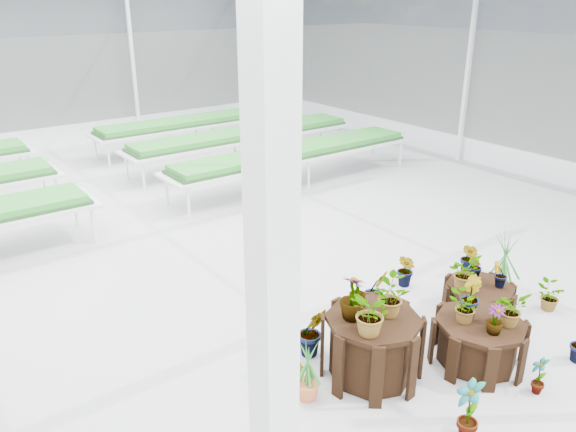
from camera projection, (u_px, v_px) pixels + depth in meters
ground_plane at (285, 338)px, 7.35m from camera, size 24.00×24.00×0.00m
greenhouse_shell at (285, 174)px, 6.52m from camera, size 18.00×24.00×4.50m
steel_frame at (285, 174)px, 6.52m from camera, size 18.00×24.00×4.50m
nursery_benches at (94, 175)px, 12.55m from camera, size 16.00×7.00×0.84m
plinth_tall at (372, 347)px, 6.50m from camera, size 1.26×1.26×0.78m
plinth_mid at (478, 342)px, 6.76m from camera, size 1.20×1.20×0.58m
plinth_low at (478, 299)px, 7.86m from camera, size 1.14×1.14×0.43m
nursery_plants at (432, 304)px, 7.02m from camera, size 4.31×2.91×1.32m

